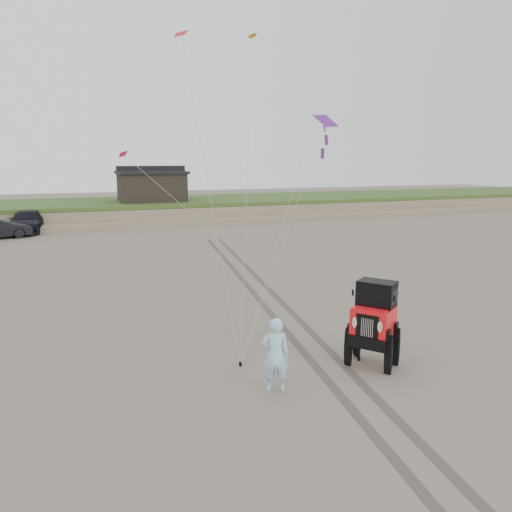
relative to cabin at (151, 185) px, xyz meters
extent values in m
plane|color=#6B6054|center=(-2.00, -37.00, -3.24)|extent=(160.00, 160.00, 0.00)
cube|color=#7A6B54|center=(-2.00, 1.00, -2.54)|extent=(160.00, 12.00, 1.40)
cube|color=#2D4719|center=(-2.00, 1.00, -1.69)|extent=(160.00, 12.00, 0.35)
cube|color=#7A6B54|center=(-2.00, -5.50, -2.99)|extent=(160.00, 3.50, 0.50)
cube|color=black|center=(0.00, 0.00, -0.21)|extent=(6.00, 5.00, 2.60)
cube|color=black|center=(0.00, 0.00, 1.21)|extent=(6.40, 5.40, 0.25)
cube|color=black|center=(0.00, 0.00, 1.59)|extent=(6.40, 1.20, 0.50)
imported|color=black|center=(-10.76, -5.64, -2.40)|extent=(2.94, 6.01, 1.68)
imported|color=#91D0E0|center=(-3.19, -38.16, -2.29)|extent=(0.80, 0.66, 1.89)
cube|color=#63167C|center=(3.45, -28.21, 4.16)|extent=(1.53, 1.31, 0.64)
cube|color=red|center=(-3.23, -28.84, 7.17)|extent=(0.54, 0.56, 0.29)
cube|color=#FFA90D|center=(1.30, -24.50, 8.39)|extent=(0.61, 0.68, 0.18)
cube|color=#BD1747|center=(-5.42, -27.06, 2.66)|extent=(0.38, 0.40, 0.30)
cylinder|color=black|center=(-3.52, -36.44, -3.18)|extent=(0.08, 0.08, 0.12)
cylinder|color=black|center=(-0.20, -37.28, -3.18)|extent=(0.08, 0.08, 0.12)
cube|color=#4C443D|center=(-0.40, -29.00, -3.23)|extent=(4.42, 29.74, 0.01)
cube|color=#4C443D|center=(0.40, -29.00, -3.23)|extent=(4.42, 29.74, 0.01)
camera|label=1|loc=(-7.76, -48.84, 2.45)|focal=35.00mm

